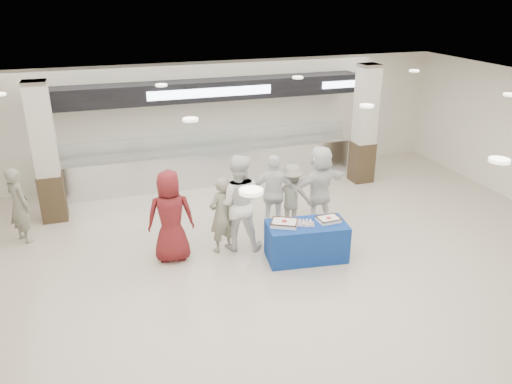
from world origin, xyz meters
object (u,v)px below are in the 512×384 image
object	(u,v)px
soldier_b	(291,197)
soldier_bg	(19,205)
cupcake_tray	(305,223)
civilian_white	(320,185)
soldier_a	(221,215)
chef_tall	(238,202)
chef_short	(274,194)
sheet_cake_right	(329,219)
sheet_cake_left	(284,223)
display_table	(306,241)
civilian_maroon	(171,216)

from	to	relation	value
soldier_b	soldier_bg	xyz separation A→B (m)	(-5.60, 1.20, 0.07)
cupcake_tray	civilian_white	size ratio (longest dim) A/B	0.23
cupcake_tray	soldier_a	xyz separation A→B (m)	(-1.46, 0.84, 0.02)
soldier_a	civilian_white	world-z (taller)	civilian_white
chef_tall	chef_short	size ratio (longest dim) A/B	1.15
sheet_cake_right	chef_tall	xyz separation A→B (m)	(-1.59, 0.87, 0.21)
sheet_cake_left	chef_short	world-z (taller)	chef_short
civilian_white	soldier_bg	distance (m)	6.42
chef_short	soldier_bg	world-z (taller)	chef_short
chef_tall	soldier_b	size ratio (longest dim) A/B	1.34
sheet_cake_left	cupcake_tray	bearing A→B (deg)	-13.71
display_table	sheet_cake_left	world-z (taller)	sheet_cake_left
civilian_maroon	chef_short	distance (m)	2.41
sheet_cake_right	sheet_cake_left	bearing A→B (deg)	173.10
chef_tall	chef_short	distance (m)	1.10
sheet_cake_left	soldier_b	bearing A→B (deg)	62.91
cupcake_tray	soldier_bg	world-z (taller)	soldier_bg
chef_tall	sheet_cake_right	bearing A→B (deg)	169.69
display_table	soldier_a	xyz separation A→B (m)	(-1.51, 0.84, 0.42)
soldier_a	civilian_maroon	bearing A→B (deg)	-22.42
sheet_cake_right	chef_short	size ratio (longest dim) A/B	0.25
sheet_cake_left	chef_tall	size ratio (longest dim) A/B	0.31
chef_tall	display_table	bearing A→B (deg)	161.30
civilian_maroon	soldier_a	xyz separation A→B (m)	(1.01, 0.04, -0.13)
sheet_cake_right	chef_tall	bearing A→B (deg)	151.25
sheet_cake_right	cupcake_tray	distance (m)	0.49
soldier_a	soldier_bg	xyz separation A→B (m)	(-3.89, 1.73, 0.02)
sheet_cake_right	soldier_bg	bearing A→B (deg)	156.20
display_table	chef_tall	bearing A→B (deg)	150.26
civilian_maroon	chef_short	world-z (taller)	civilian_maroon
cupcake_tray	soldier_a	world-z (taller)	soldier_a
cupcake_tray	chef_short	xyz separation A→B (m)	(-0.14, 1.38, 0.10)
display_table	civilian_white	world-z (taller)	civilian_white
display_table	sheet_cake_left	bearing A→B (deg)	174.84
civilian_white	soldier_b	bearing A→B (deg)	-8.16
soldier_a	civilian_white	xyz separation A→B (m)	(2.43, 0.60, 0.11)
civilian_maroon	civilian_white	size ratio (longest dim) A/B	1.02
display_table	civilian_white	xyz separation A→B (m)	(0.93, 1.44, 0.54)
chef_tall	chef_short	bearing A→B (deg)	-133.43
sheet_cake_right	soldier_a	size ratio (longest dim) A/B	0.28
sheet_cake_left	civilian_maroon	size ratio (longest dim) A/B	0.33
soldier_bg	chef_short	bearing A→B (deg)	-137.97
soldier_a	chef_tall	world-z (taller)	chef_tall
cupcake_tray	chef_tall	distance (m)	1.42
sheet_cake_right	soldier_a	xyz separation A→B (m)	(-1.96, 0.85, 0.00)
soldier_a	sheet_cake_left	bearing A→B (deg)	120.33
soldier_a	soldier_b	bearing A→B (deg)	172.17
sheet_cake_right	civilian_white	xyz separation A→B (m)	(0.48, 1.45, 0.12)
chef_short	cupcake_tray	bearing A→B (deg)	118.46
civilian_maroon	soldier_bg	size ratio (longest dim) A/B	1.13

